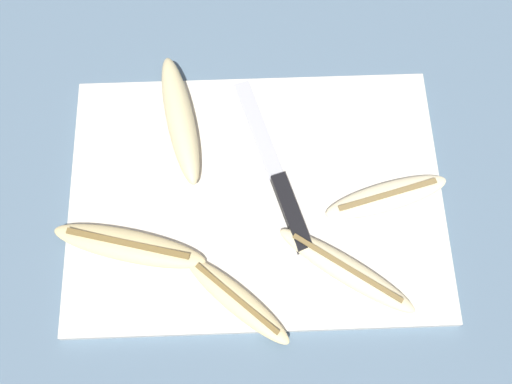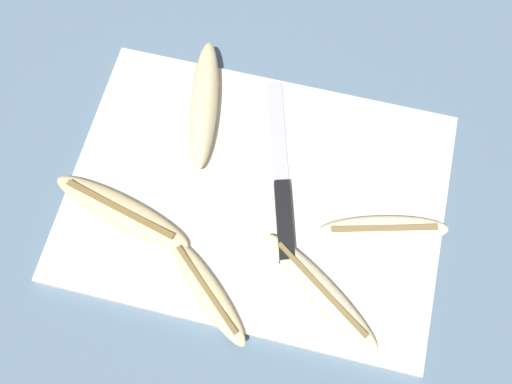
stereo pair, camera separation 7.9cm
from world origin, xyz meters
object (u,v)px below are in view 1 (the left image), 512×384
Objects in this scene: banana_ripe_center at (237,300)px; banana_mellow_near at (129,246)px; banana_soft_right at (180,119)px; banana_cream_curved at (346,270)px; knife at (284,194)px; banana_bright_far at (386,197)px.

banana_mellow_near is at bearing 151.50° from banana_ripe_center.
banana_soft_right reaches higher than banana_mellow_near.
banana_cream_curved reaches higher than banana_ripe_center.
knife is at bearing 17.95° from banana_mellow_near.
banana_soft_right is (-0.14, 0.11, 0.01)m from knife.
banana_ripe_center is (-0.07, -0.14, 0.00)m from knife.
banana_bright_far is 0.85× the size of banana_mellow_near.
banana_cream_curved is 1.24× the size of banana_ripe_center.
knife is 1.81× the size of banana_ripe_center.
banana_bright_far is at bearing -20.47° from knife.
banana_mellow_near and banana_cream_curved have the same top height.
banana_ripe_center is (-0.20, -0.13, 0.00)m from banana_bright_far.
banana_bright_far is 1.21× the size of banana_ripe_center.
banana_ripe_center is at bearing -166.47° from banana_cream_curved.
banana_ripe_center is 0.71× the size of banana_soft_right.
banana_ripe_center is (-0.14, -0.03, -0.00)m from banana_cream_curved.
banana_soft_right is (-0.21, 0.22, 0.01)m from banana_cream_curved.
banana_mellow_near is 0.28m from banana_cream_curved.
banana_soft_right reaches higher than banana_cream_curved.
knife is 0.13m from banana_cream_curved.
banana_cream_curved is at bearing -46.01° from banana_soft_right.
banana_bright_far is (0.13, -0.01, 0.00)m from knife.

